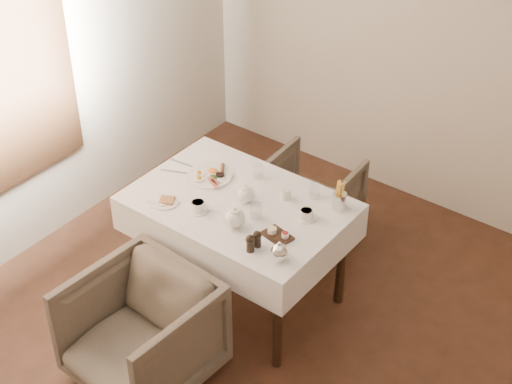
{
  "coord_description": "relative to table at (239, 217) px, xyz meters",
  "views": [
    {
      "loc": [
        1.59,
        -2.11,
        3.51
      ],
      "look_at": [
        -0.69,
        0.89,
        0.82
      ],
      "focal_mm": 55.0,
      "sensor_mm": 36.0,
      "label": 1
    }
  ],
  "objects": [
    {
      "name": "cutlery_knife",
      "position": [
        -0.5,
        0.0,
        0.12
      ],
      "size": [
        0.19,
        0.09,
        0.0
      ],
      "primitive_type": "cube",
      "rotation": [
        0.0,
        0.0,
        1.98
      ],
      "color": "silver",
      "rests_on": "table"
    },
    {
      "name": "teacup_far",
      "position": [
        0.42,
        0.11,
        0.14
      ],
      "size": [
        0.12,
        0.12,
        0.06
      ],
      "rotation": [
        0.0,
        0.0,
        0.13
      ],
      "color": "white",
      "rests_on": "table"
    },
    {
      "name": "silver_pot",
      "position": [
        0.51,
        -0.29,
        0.18
      ],
      "size": [
        0.13,
        0.12,
        0.13
      ],
      "primitive_type": null,
      "rotation": [
        0.0,
        0.0,
        0.21
      ],
      "color": "white",
      "rests_on": "table"
    },
    {
      "name": "cutlery_fork",
      "position": [
        -0.53,
        0.1,
        0.12
      ],
      "size": [
        0.19,
        0.04,
        0.0
      ],
      "primitive_type": "cube",
      "rotation": [
        0.0,
        0.0,
        1.68
      ],
      "color": "silver",
      "rests_on": "table"
    },
    {
      "name": "glass_mid",
      "position": [
        0.18,
        -0.07,
        0.16
      ],
      "size": [
        0.08,
        0.08,
        0.1
      ],
      "primitive_type": "cylinder",
      "rotation": [
        0.0,
        0.0,
        -0.1
      ],
      "color": "silver",
      "rests_on": "table"
    },
    {
      "name": "condiment_board",
      "position": [
        0.38,
        -0.13,
        0.13
      ],
      "size": [
        0.19,
        0.14,
        0.04
      ],
      "rotation": [
        0.0,
        0.0,
        -0.2
      ],
      "color": "black",
      "rests_on": "table"
    },
    {
      "name": "glass_right",
      "position": [
        0.34,
        0.31,
        0.16
      ],
      "size": [
        0.08,
        0.08,
        0.09
      ],
      "primitive_type": "cylinder",
      "rotation": [
        0.0,
        0.0,
        -0.31
      ],
      "color": "silver",
      "rests_on": "table"
    },
    {
      "name": "breakfast_plate",
      "position": [
        -0.3,
        0.1,
        0.13
      ],
      "size": [
        0.29,
        0.29,
        0.04
      ],
      "rotation": [
        0.0,
        0.0,
        0.18
      ],
      "color": "white",
      "rests_on": "table"
    },
    {
      "name": "pepper_mill_right",
      "position": [
        0.34,
        -0.27,
        0.17
      ],
      "size": [
        0.05,
        0.05,
        0.1
      ],
      "primitive_type": null,
      "rotation": [
        0.0,
        0.0,
        0.01
      ],
      "color": "black",
      "rests_on": "table"
    },
    {
      "name": "teacup_near",
      "position": [
        -0.13,
        -0.22,
        0.15
      ],
      "size": [
        0.13,
        0.13,
        0.06
      ],
      "rotation": [
        0.0,
        0.0,
        -0.15
      ],
      "color": "white",
      "rests_on": "table"
    },
    {
      "name": "table",
      "position": [
        0.0,
        0.0,
        0.0
      ],
      "size": [
        1.28,
        0.88,
        0.75
      ],
      "color": "black",
      "rests_on": "ground"
    },
    {
      "name": "side_plate",
      "position": [
        -0.35,
        -0.28,
        0.12
      ],
      "size": [
        0.17,
        0.17,
        0.02
      ],
      "rotation": [
        0.0,
        0.0,
        0.29
      ],
      "color": "white",
      "rests_on": "table"
    },
    {
      "name": "fries_cup",
      "position": [
        0.51,
        0.31,
        0.2
      ],
      "size": [
        0.09,
        0.09,
        0.18
      ],
      "rotation": [
        0.0,
        0.0,
        0.21
      ],
      "color": "silver",
      "rests_on": "table"
    },
    {
      "name": "pepper_mill_left",
      "position": [
        0.34,
        -0.32,
        0.17
      ],
      "size": [
        0.07,
        0.07,
        0.11
      ],
      "primitive_type": null,
      "rotation": [
        0.0,
        0.0,
        0.33
      ],
      "color": "black",
      "rests_on": "table"
    },
    {
      "name": "glass_left",
      "position": [
        -0.06,
        0.27,
        0.16
      ],
      "size": [
        0.08,
        0.08,
        0.09
      ],
      "primitive_type": "cylinder",
      "rotation": [
        0.0,
        0.0,
        -0.23
      ],
      "color": "silver",
      "rests_on": "table"
    },
    {
      "name": "armchair_far",
      "position": [
        -0.04,
        0.85,
        -0.36
      ],
      "size": [
        0.64,
        0.66,
        0.56
      ],
      "primitive_type": "imported",
      "rotation": [
        0.0,
        0.0,
        3.21
      ],
      "color": "brown",
      "rests_on": "ground"
    },
    {
      "name": "teapot_centre",
      "position": [
        0.04,
        0.02,
        0.18
      ],
      "size": [
        0.17,
        0.14,
        0.12
      ],
      "primitive_type": null,
      "rotation": [
        0.0,
        0.0,
        0.2
      ],
      "color": "white",
      "rests_on": "table"
    },
    {
      "name": "armchair_near",
      "position": [
        -0.02,
        -0.86,
        -0.3
      ],
      "size": [
        0.76,
        0.78,
        0.67
      ],
      "primitive_type": "imported",
      "rotation": [
        0.0,
        0.0,
        -0.06
      ],
      "color": "brown",
      "rests_on": "ground"
    },
    {
      "name": "creamer",
      "position": [
        0.21,
        0.19,
        0.15
      ],
      "size": [
        0.07,
        0.07,
        0.07
      ],
      "primitive_type": "cylinder",
      "rotation": [
        0.0,
        0.0,
        -0.14
      ],
      "color": "white",
      "rests_on": "table"
    },
    {
      "name": "teapot_front",
      "position": [
        0.13,
        -0.2,
        0.18
      ],
      "size": [
        0.18,
        0.14,
        0.13
      ],
      "primitive_type": null,
      "rotation": [
        0.0,
        0.0,
        0.1
      ],
      "color": "white",
      "rests_on": "table"
    }
  ]
}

